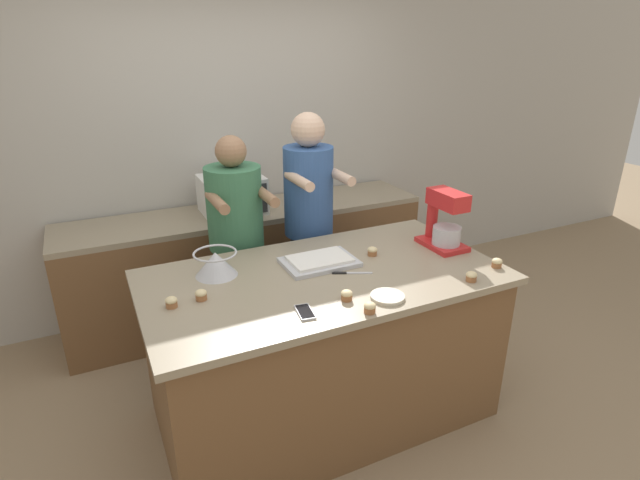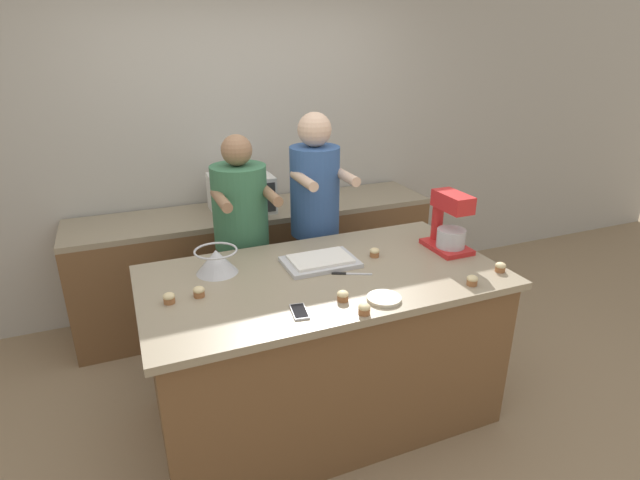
% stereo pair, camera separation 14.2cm
% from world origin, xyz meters
% --- Properties ---
extents(ground_plane, '(16.00, 16.00, 0.00)m').
position_xyz_m(ground_plane, '(0.00, 0.00, 0.00)').
color(ground_plane, '#937A5B').
extents(back_wall, '(10.00, 0.06, 2.70)m').
position_xyz_m(back_wall, '(0.00, 1.70, 1.35)').
color(back_wall, '#B2ADA3').
rests_on(back_wall, ground_plane).
extents(island_counter, '(1.95, 1.03, 0.93)m').
position_xyz_m(island_counter, '(0.00, 0.00, 0.47)').
color(island_counter, brown).
rests_on(island_counter, ground_plane).
extents(back_counter, '(2.80, 0.60, 0.90)m').
position_xyz_m(back_counter, '(0.00, 1.35, 0.45)').
color(back_counter, brown).
rests_on(back_counter, ground_plane).
extents(person_left, '(0.37, 0.52, 1.58)m').
position_xyz_m(person_left, '(-0.26, 0.75, 0.82)').
color(person_left, brown).
rests_on(person_left, ground_plane).
extents(person_right, '(0.35, 0.51, 1.69)m').
position_xyz_m(person_right, '(0.25, 0.75, 0.89)').
color(person_right, '#232328').
rests_on(person_right, ground_plane).
extents(stand_mixer, '(0.20, 0.30, 0.36)m').
position_xyz_m(stand_mixer, '(0.83, 0.03, 1.09)').
color(stand_mixer, red).
rests_on(stand_mixer, island_counter).
extents(mixing_bowl, '(0.24, 0.24, 0.14)m').
position_xyz_m(mixing_bowl, '(-0.53, 0.24, 1.00)').
color(mixing_bowl, '#BCBCC1').
rests_on(mixing_bowl, island_counter).
extents(baking_tray, '(0.41, 0.28, 0.04)m').
position_xyz_m(baking_tray, '(0.03, 0.13, 0.95)').
color(baking_tray, '#BCBCC1').
rests_on(baking_tray, island_counter).
extents(microwave_oven, '(0.46, 0.38, 0.28)m').
position_xyz_m(microwave_oven, '(-0.11, 1.34, 1.03)').
color(microwave_oven, silver).
rests_on(microwave_oven, back_counter).
extents(cell_phone, '(0.09, 0.15, 0.01)m').
position_xyz_m(cell_phone, '(-0.27, -0.34, 0.94)').
color(cell_phone, silver).
rests_on(cell_phone, island_counter).
extents(small_plate, '(0.17, 0.17, 0.02)m').
position_xyz_m(small_plate, '(0.16, -0.38, 0.94)').
color(small_plate, beige).
rests_on(small_plate, island_counter).
extents(knife, '(0.21, 0.11, 0.01)m').
position_xyz_m(knife, '(0.13, -0.06, 0.93)').
color(knife, '#BCBCC1').
rests_on(knife, island_counter).
extents(cupcake_0, '(0.06, 0.06, 0.05)m').
position_xyz_m(cupcake_0, '(0.66, -0.42, 0.96)').
color(cupcake_0, '#9E6038').
rests_on(cupcake_0, island_counter).
extents(cupcake_1, '(0.06, 0.06, 0.05)m').
position_xyz_m(cupcake_1, '(-0.03, -0.31, 0.96)').
color(cupcake_1, '#9E6038').
rests_on(cupcake_1, island_counter).
extents(cupcake_2, '(0.06, 0.06, 0.05)m').
position_xyz_m(cupcake_2, '(0.91, -0.34, 0.96)').
color(cupcake_2, '#9E6038').
rests_on(cupcake_2, island_counter).
extents(cupcake_3, '(0.06, 0.06, 0.05)m').
position_xyz_m(cupcake_3, '(0.37, 0.10, 0.96)').
color(cupcake_3, '#9E6038').
rests_on(cupcake_3, island_counter).
extents(cupcake_4, '(0.06, 0.06, 0.05)m').
position_xyz_m(cupcake_4, '(-0.67, 0.00, 0.96)').
color(cupcake_4, '#9E6038').
rests_on(cupcake_4, island_counter).
extents(cupcake_5, '(0.06, 0.06, 0.05)m').
position_xyz_m(cupcake_5, '(0.01, -0.47, 0.96)').
color(cupcake_5, '#9E6038').
rests_on(cupcake_5, island_counter).
extents(cupcake_6, '(0.06, 0.06, 0.05)m').
position_xyz_m(cupcake_6, '(-0.82, -0.01, 0.96)').
color(cupcake_6, '#9E6038').
rests_on(cupcake_6, island_counter).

